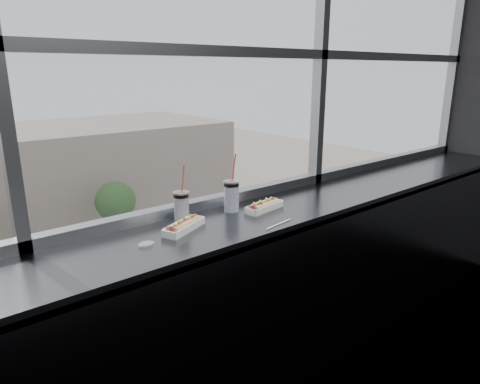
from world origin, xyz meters
TOP-DOWN VIEW (x-y plane):
  - wall_back_lower at (0.00, 1.50)m, footprint 6.00×0.00m
  - counter at (0.00, 1.23)m, footprint 6.00×0.55m
  - counter_fascia at (0.00, 0.97)m, footprint 6.00×0.04m
  - hotdog_tray_left at (-0.29, 1.26)m, footprint 0.29×0.19m
  - hotdog_tray_right at (0.26, 1.24)m, footprint 0.28×0.13m
  - soda_cup_left at (-0.23, 1.37)m, footprint 0.09×0.09m
  - soda_cup_right at (0.10, 1.35)m, footprint 0.09×0.09m
  - loose_straw at (0.14, 1.01)m, footprint 0.21×0.04m
  - wrapper at (-0.54, 1.20)m, footprint 0.09×0.06m
  - car_near_c at (0.93, 17.50)m, footprint 2.75×5.93m
  - car_far_c at (13.96, 25.50)m, footprint 3.13×6.05m
  - car_near_e at (12.75, 17.50)m, footprint 3.44×7.16m
  - car_near_d at (7.85, 17.50)m, footprint 2.77×6.14m
  - car_far_b at (3.25, 25.50)m, footprint 3.49×6.81m
  - pedestrian_c at (5.72, 30.48)m, footprint 0.92×0.69m
  - pedestrian_d at (8.74, 30.46)m, footprint 0.68×0.91m
  - tree_right at (11.01, 29.50)m, footprint 3.07×3.07m

SIDE VIEW (x-z plane):
  - car_far_c at x=13.96m, z-range -10.94..-9.01m
  - car_near_c at x=0.93m, z-range -10.94..-9.01m
  - pedestrian_d at x=8.74m, z-range -10.96..-8.92m
  - car_near_d at x=7.85m, z-range -10.94..-8.93m
  - pedestrian_c at x=5.72m, z-range -10.96..-8.89m
  - car_far_b at x=3.25m, z-range -10.94..-8.76m
  - car_near_e at x=12.75m, z-range -10.94..-8.62m
  - tree_right at x=11.01m, z-range -10.15..-5.36m
  - wall_back_lower at x=0.00m, z-range -2.45..3.55m
  - counter_fascia at x=0.00m, z-range 0.03..1.07m
  - counter at x=0.00m, z-range 1.04..1.10m
  - loose_straw at x=0.14m, z-range 1.10..1.11m
  - wrapper at x=-0.54m, z-range 1.10..1.12m
  - hotdog_tray_right at x=0.26m, z-range 1.09..1.16m
  - hotdog_tray_left at x=-0.29m, z-range 1.09..1.16m
  - soda_cup_left at x=-0.23m, z-range 1.03..1.35m
  - soda_cup_right at x=0.10m, z-range 1.03..1.37m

